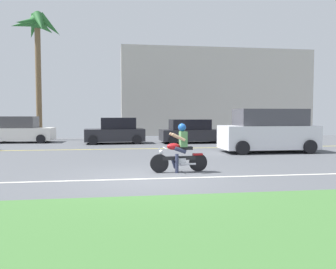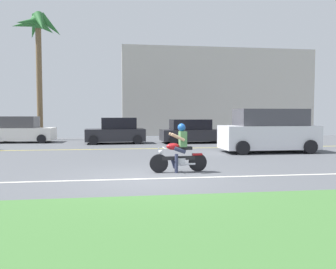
% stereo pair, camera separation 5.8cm
% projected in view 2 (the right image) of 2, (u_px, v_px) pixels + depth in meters
% --- Properties ---
extents(ground, '(56.00, 30.00, 0.04)m').
position_uv_depth(ground, '(143.00, 164.00, 12.48)').
color(ground, '#4C4F54').
extents(grass_median, '(56.00, 3.80, 0.06)m').
position_uv_depth(grass_median, '(173.00, 225.00, 5.46)').
color(grass_median, '#3D6B33').
rests_on(grass_median, ground).
extents(lane_line_near, '(50.40, 0.12, 0.01)m').
position_uv_depth(lane_line_near, '(150.00, 179.00, 9.54)').
color(lane_line_near, silver).
rests_on(lane_line_near, ground).
extents(lane_line_far, '(50.40, 0.12, 0.01)m').
position_uv_depth(lane_line_far, '(136.00, 149.00, 17.94)').
color(lane_line_far, yellow).
rests_on(lane_line_far, ground).
extents(motorcyclist, '(1.82, 0.60, 1.52)m').
position_uv_depth(motorcyclist, '(179.00, 152.00, 10.63)').
color(motorcyclist, black).
rests_on(motorcyclist, ground).
extents(suv_nearby, '(4.70, 2.10, 2.07)m').
position_uv_depth(suv_nearby, '(269.00, 131.00, 16.32)').
color(suv_nearby, silver).
rests_on(suv_nearby, ground).
extents(parked_car_0, '(4.01, 2.07, 1.69)m').
position_uv_depth(parked_car_0, '(22.00, 130.00, 22.05)').
color(parked_car_0, white).
rests_on(parked_car_0, ground).
extents(parked_car_1, '(3.76, 2.11, 1.61)m').
position_uv_depth(parked_car_1, '(116.00, 131.00, 21.34)').
color(parked_car_1, '#232328').
rests_on(parked_car_1, ground).
extents(parked_car_2, '(4.29, 2.15, 1.50)m').
position_uv_depth(parked_car_2, '(193.00, 132.00, 21.79)').
color(parked_car_2, '#232328').
rests_on(parked_car_2, ground).
extents(palm_tree_0, '(3.58, 3.50, 9.01)m').
position_uv_depth(palm_tree_0, '(38.00, 35.00, 23.99)').
color(palm_tree_0, brown).
rests_on(palm_tree_0, ground).
extents(building_far, '(16.99, 4.00, 7.56)m').
position_uv_depth(building_far, '(216.00, 93.00, 31.14)').
color(building_far, '#BCB7AD').
rests_on(building_far, ground).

